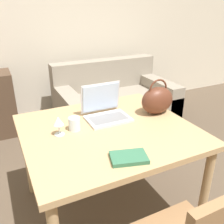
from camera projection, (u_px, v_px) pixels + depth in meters
The scene contains 8 objects.
wall_back at pixel (32, 18), 3.16m from camera, with size 10.00×0.06×2.70m.
dining_table at pixel (108, 138), 1.79m from camera, with size 1.17×1.06×0.73m.
couch at pixel (114, 104), 3.36m from camera, with size 1.49×0.94×0.82m.
laptop at pixel (105, 109), 1.91m from camera, with size 0.32×0.28×0.25m.
drinking_glass at pixel (74, 124), 1.72m from camera, with size 0.08×0.08×0.09m.
wine_glass at pixel (58, 122), 1.63m from camera, with size 0.07×0.07×0.13m.
handbag at pixel (157, 100), 1.95m from camera, with size 0.27×0.17×0.28m.
book at pixel (129, 157), 1.41m from camera, with size 0.24×0.19×0.02m.
Camera 1 is at (-0.56, -0.72, 1.55)m, focal length 40.00 mm.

